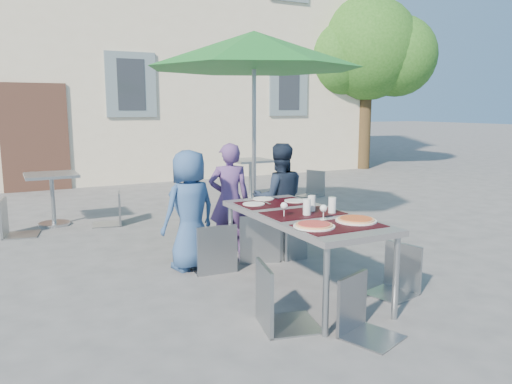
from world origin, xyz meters
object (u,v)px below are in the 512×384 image
chair_1 (259,209)px  child_2 (279,199)px  chair_2 (287,212)px  child_1 (229,199)px  cafe_table_0 (52,190)px  patio_umbrella (254,52)px  bg_chair_l_0 (10,194)px  pizza_near_left (314,225)px  dining_table (303,219)px  bg_chair_r_0 (112,189)px  chair_3 (277,256)px  chair_0 (214,218)px  cafe_table_1 (250,172)px  bg_chair_l_1 (231,172)px  bg_chair_r_1 (313,168)px  pizza_near_right (356,220)px  child_0 (190,210)px  chair_5 (364,272)px  chair_4 (399,240)px

chair_1 → child_2: bearing=26.5°
chair_1 → chair_2: size_ratio=1.10×
child_1 → cafe_table_0: size_ratio=1.71×
patio_umbrella → bg_chair_l_0: patio_umbrella is taller
pizza_near_left → bg_chair_l_0: bg_chair_l_0 is taller
dining_table → child_2: child_2 is taller
cafe_table_0 → bg_chair_r_0: bearing=-23.4°
chair_3 → bg_chair_l_0: bearing=113.5°
chair_1 → chair_0: bearing=-167.9°
cafe_table_1 → bg_chair_l_1: bg_chair_l_1 is taller
chair_3 → cafe_table_0: size_ratio=1.28×
bg_chair_l_1 → chair_0: bearing=-117.0°
bg_chair_l_0 → bg_chair_l_1: bg_chair_l_0 is taller
chair_3 → bg_chair_r_1: 6.02m
child_1 → pizza_near_right: bearing=116.6°
pizza_near_right → chair_3: (-0.80, -0.07, -0.19)m
chair_3 → bg_chair_l_1: bearing=69.6°
dining_table → cafe_table_0: (-1.80, 3.94, -0.17)m
dining_table → cafe_table_0: bearing=114.6°
child_2 → chair_0: child_2 is taller
child_2 → bg_chair_r_0: (-1.47, 2.36, -0.12)m
pizza_near_left → child_1: (0.12, 1.94, -0.12)m
pizza_near_left → patio_umbrella: bearing=72.9°
pizza_near_right → bg_chair_l_0: size_ratio=0.36×
child_0 → chair_5: bearing=91.3°
pizza_near_right → bg_chair_r_1: (2.75, 4.80, -0.23)m
chair_1 → chair_4: (0.69, -1.47, -0.10)m
pizza_near_right → chair_5: chair_5 is taller
chair_3 → child_0: bearing=93.5°
chair_2 → cafe_table_1: size_ratio=1.23×
chair_0 → bg_chair_r_0: bearing=100.8°
chair_1 → bg_chair_l_0: chair_1 is taller
dining_table → patio_umbrella: patio_umbrella is taller
chair_0 → bg_chair_l_0: (-1.85, 2.59, 0.00)m
child_1 → chair_2: 0.70m
pizza_near_left → bg_chair_l_0: size_ratio=0.35×
chair_1 → chair_5: bearing=-94.7°
bg_chair_l_0 → chair_1: bearing=-45.2°
pizza_near_left → child_2: bearing=68.9°
cafe_table_0 → bg_chair_l_1: bearing=8.1°
child_2 → chair_3: (-1.04, -1.79, -0.07)m
chair_0 → cafe_table_0: size_ratio=1.27×
child_2 → chair_1: (-0.36, -0.18, -0.05)m
child_0 → chair_2: (1.11, -0.15, -0.10)m
chair_0 → chair_4: (1.28, -1.34, -0.07)m
pizza_near_left → bg_chair_l_0: bearing=118.1°
pizza_near_right → chair_1: size_ratio=0.34×
bg_chair_l_0 → chair_5: bearing=-63.1°
chair_1 → pizza_near_right: bearing=-85.4°
dining_table → child_2: size_ratio=1.42×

